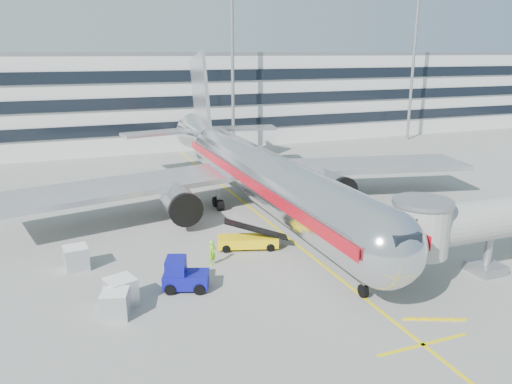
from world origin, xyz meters
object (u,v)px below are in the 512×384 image
object	(u,v)px
main_jet	(255,171)
cargo_container_left	(121,292)
cargo_container_front	(115,304)
belt_loader	(248,240)
ramp_worker	(213,253)
baggage_tug	(183,276)
cargo_container_right	(76,258)

from	to	relation	value
main_jet	cargo_container_left	bearing A→B (deg)	-135.05
cargo_container_left	cargo_container_front	size ratio (longest dim) A/B	1.09
main_jet	cargo_container_front	world-z (taller)	main_jet
belt_loader	ramp_worker	xyz separation A→B (m)	(-3.65, -2.16, 0.28)
baggage_tug	cargo_container_right	bearing A→B (deg)	137.39
cargo_container_left	cargo_container_front	distance (m)	1.54
belt_loader	cargo_container_left	size ratio (longest dim) A/B	2.47
baggage_tug	ramp_worker	distance (m)	4.36
belt_loader	ramp_worker	distance (m)	4.25
baggage_tug	cargo_container_front	size ratio (longest dim) A/B	1.74
belt_loader	cargo_container_front	size ratio (longest dim) A/B	2.68
main_jet	cargo_container_front	xyz separation A→B (m)	(-15.49, -16.41, -3.38)
baggage_tug	cargo_container_left	size ratio (longest dim) A/B	1.60
cargo_container_left	cargo_container_right	xyz separation A→B (m)	(-2.46, 6.80, -0.02)
belt_loader	cargo_container_front	world-z (taller)	belt_loader
cargo_container_left	cargo_container_front	world-z (taller)	cargo_container_left
main_jet	baggage_tug	world-z (taller)	main_jet
main_jet	ramp_worker	xyz separation A→B (m)	(-7.78, -11.12, -3.25)
ramp_worker	baggage_tug	bearing A→B (deg)	-165.64
belt_loader	cargo_container_right	size ratio (longest dim) A/B	2.89
cargo_container_left	ramp_worker	size ratio (longest dim) A/B	1.10
main_jet	belt_loader	size ratio (longest dim) A/B	9.58
main_jet	cargo_container_left	world-z (taller)	main_jet
cargo_container_left	main_jet	bearing A→B (deg)	44.95
belt_loader	cargo_container_front	distance (m)	13.59
main_jet	cargo_container_left	size ratio (longest dim) A/B	23.66
ramp_worker	cargo_container_right	bearing A→B (deg)	131.20
cargo_container_front	ramp_worker	distance (m)	9.35
baggage_tug	cargo_container_left	distance (m)	4.24
main_jet	belt_loader	xyz separation A→B (m)	(-4.13, -8.96, -3.53)
cargo_container_right	ramp_worker	bearing A→B (deg)	-17.02
cargo_container_right	belt_loader	bearing A→B (deg)	-3.43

